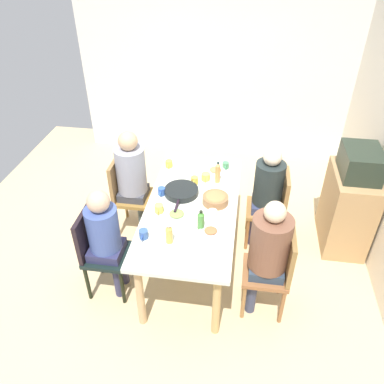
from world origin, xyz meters
TOP-DOWN VIEW (x-y plane):
  - ground_plane at (0.00, 0.00)m, footprint 5.71×5.71m
  - wall_left at (-2.44, 0.00)m, footprint 0.12×3.92m
  - dining_table at (0.00, 0.00)m, footprint 1.82×0.86m
  - chair_0 at (0.45, 0.81)m, footprint 0.40×0.40m
  - person_0 at (0.45, 0.72)m, footprint 0.34×0.34m
  - chair_1 at (0.45, -0.81)m, footprint 0.40×0.40m
  - person_1 at (0.45, -0.72)m, footprint 0.30×0.30m
  - chair_2 at (-0.45, 0.81)m, footprint 0.40×0.40m
  - person_2 at (-0.45, 0.72)m, footprint 0.30×0.30m
  - chair_3 at (-0.45, -0.81)m, footprint 0.40×0.40m
  - person_3 at (-0.45, -0.72)m, footprint 0.32×0.32m
  - plate_0 at (0.19, -0.11)m, footprint 0.25×0.25m
  - plate_1 at (-0.61, 0.16)m, footprint 0.23×0.23m
  - plate_2 at (0.37, 0.22)m, footprint 0.20×0.20m
  - bowl_0 at (-0.06, 0.22)m, footprint 0.25×0.25m
  - serving_pan at (-0.16, -0.13)m, footprint 0.52×0.34m
  - cup_0 at (0.52, -0.34)m, footprint 0.11×0.08m
  - cup_1 at (-0.70, 0.26)m, footprint 0.11×0.07m
  - cup_2 at (-0.35, -0.03)m, footprint 0.11×0.07m
  - cup_3 at (-0.12, -0.32)m, footprint 0.11×0.07m
  - cup_4 at (-0.44, 0.08)m, footprint 0.12×0.09m
  - cup_5 at (0.16, -0.29)m, footprint 0.12×0.08m
  - cup_6 at (0.18, 0.21)m, footprint 0.12×0.08m
  - cup_7 at (-0.64, -0.35)m, footprint 0.11×0.08m
  - bottle_0 at (0.32, 0.13)m, footprint 0.06×0.06m
  - bottle_1 at (-0.42, 0.20)m, footprint 0.05×0.05m
  - bottle_2 at (0.54, -0.11)m, footprint 0.06×0.06m
  - side_cabinet at (-0.58, 1.60)m, footprint 0.70×0.44m
  - microwave at (-0.58, 1.60)m, footprint 0.48×0.36m

SIDE VIEW (x-z plane):
  - ground_plane at x=0.00m, z-range 0.00..0.00m
  - side_cabinet at x=-0.58m, z-range 0.00..0.90m
  - chair_0 at x=0.45m, z-range 0.06..0.96m
  - chair_1 at x=0.45m, z-range 0.06..0.96m
  - chair_2 at x=-0.45m, z-range 0.06..0.96m
  - chair_3 at x=-0.45m, z-range 0.06..0.96m
  - dining_table at x=0.00m, z-range 0.29..1.06m
  - person_1 at x=0.45m, z-range 0.11..1.28m
  - person_2 at x=-0.45m, z-range 0.12..1.31m
  - person_0 at x=0.45m, z-range 0.13..1.35m
  - person_3 at x=-0.45m, z-range 0.13..1.38m
  - plate_2 at x=0.37m, z-range 0.76..0.80m
  - plate_0 at x=0.19m, z-range 0.76..0.80m
  - plate_1 at x=-0.61m, z-range 0.76..0.80m
  - serving_pan at x=-0.16m, z-range 0.77..0.83m
  - cup_1 at x=-0.70m, z-range 0.77..0.84m
  - cup_7 at x=-0.64m, z-range 0.77..0.85m
  - cup_4 at x=-0.44m, z-range 0.77..0.85m
  - cup_3 at x=-0.12m, z-range 0.77..0.85m
  - cup_5 at x=0.16m, z-range 0.77..0.85m
  - cup_2 at x=-0.35m, z-range 0.77..0.85m
  - cup_0 at x=0.52m, z-range 0.77..0.85m
  - cup_6 at x=0.18m, z-range 0.77..0.86m
  - bowl_0 at x=-0.06m, z-range 0.77..0.87m
  - bottle_2 at x=0.54m, z-range 0.76..0.95m
  - bottle_0 at x=0.32m, z-range 0.76..0.95m
  - bottle_1 at x=-0.42m, z-range 0.76..1.00m
  - microwave at x=-0.58m, z-range 0.90..1.18m
  - wall_left at x=-2.44m, z-range 0.00..2.60m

